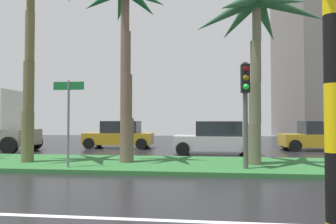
# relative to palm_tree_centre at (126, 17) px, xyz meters

# --- Properties ---
(ground_plane) EXTENTS (90.00, 42.00, 0.10)m
(ground_plane) POSITION_rel_palm_tree_centre_xyz_m (-1.77, 1.04, -5.90)
(ground_plane) COLOR black
(median_strip) EXTENTS (85.50, 4.00, 0.15)m
(median_strip) POSITION_rel_palm_tree_centre_xyz_m (-1.77, 0.04, -5.77)
(median_strip) COLOR #2D6B33
(median_strip) RESTS_ON ground_plane
(palm_tree_centre) EXTENTS (3.56, 3.44, 7.38)m
(palm_tree_centre) POSITION_rel_palm_tree_centre_xyz_m (0.00, 0.00, 0.00)
(palm_tree_centre) COLOR brown
(palm_tree_centre) RESTS_ON median_strip
(palm_tree_centre_right) EXTENTS (4.92, 4.70, 6.63)m
(palm_tree_centre_right) POSITION_rel_palm_tree_centre_xyz_m (4.99, -0.14, -0.49)
(palm_tree_centre_right) COLOR #67654C
(palm_tree_centre_right) RESTS_ON median_strip
(traffic_signal_median_right) EXTENTS (0.28, 0.43, 3.59)m
(traffic_signal_median_right) POSITION_rel_palm_tree_centre_xyz_m (4.44, -1.09, -3.23)
(traffic_signal_median_right) COLOR #4C4C47
(traffic_signal_median_right) RESTS_ON median_strip
(street_name_sign) EXTENTS (1.10, 0.08, 3.00)m
(street_name_sign) POSITION_rel_palm_tree_centre_xyz_m (-1.63, -1.48, -3.77)
(street_name_sign) COLOR slate
(street_name_sign) RESTS_ON median_strip
(traffic_signal_foreground) EXTENTS (0.28, 0.43, 4.31)m
(traffic_signal_foreground) POSITION_rel_palm_tree_centre_xyz_m (4.27, -7.89, -2.89)
(traffic_signal_foreground) COLOR yellow
(traffic_signal_foreground) RESTS_ON ground_plane
(car_in_traffic_leading) EXTENTS (4.30, 2.02, 1.72)m
(car_in_traffic_leading) POSITION_rel_palm_tree_centre_xyz_m (-2.22, 7.12, -5.02)
(car_in_traffic_leading) COLOR #B28C1E
(car_in_traffic_leading) RESTS_ON ground_plane
(car_in_traffic_second) EXTENTS (4.30, 2.02, 1.72)m
(car_in_traffic_second) POSITION_rel_palm_tree_centre_xyz_m (3.75, 4.33, -5.02)
(car_in_traffic_second) COLOR silver
(car_in_traffic_second) RESTS_ON ground_plane
(car_in_traffic_third) EXTENTS (4.30, 2.02, 1.72)m
(car_in_traffic_third) POSITION_rel_palm_tree_centre_xyz_m (9.93, 6.79, -5.02)
(car_in_traffic_third) COLOR #B28C1E
(car_in_traffic_third) RESTS_ON ground_plane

